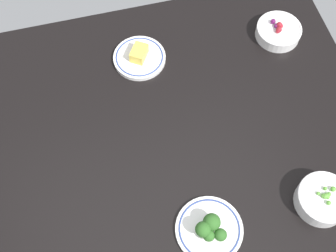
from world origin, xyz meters
The scene contains 5 objects.
dining_table centered at (0.00, 0.00, 2.00)cm, with size 129.53×102.87×4.00cm, color black.
plate_cheese centered at (2.87, -28.16, 5.35)cm, with size 17.75×17.75×5.50cm.
bowl_peas centered at (-36.60, 33.78, 7.03)cm, with size 15.24×15.24×6.80cm.
plate_broccoli centered at (-3.27, 33.89, 6.18)cm, with size 19.05×19.05×7.73cm.
bowl_berries centered at (-46.16, -26.36, 6.37)cm, with size 15.60×15.60×6.03cm.
Camera 1 is at (15.33, 60.77, 127.48)cm, focal length 47.29 mm.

